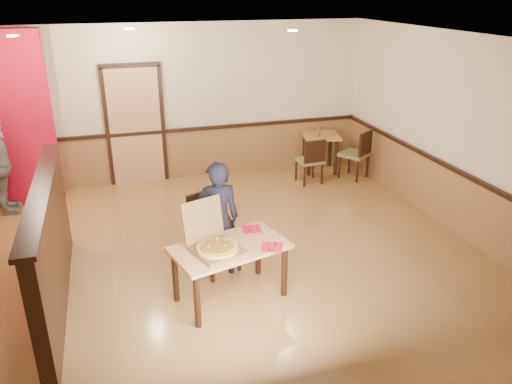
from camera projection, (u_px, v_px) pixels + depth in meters
floor at (226, 268)px, 6.44m from camera, size 7.00×7.00×0.00m
ceiling at (221, 43)px, 5.37m from camera, size 7.00×7.00×0.00m
wall_back at (179, 104)px, 9.00m from camera, size 7.00×0.00×7.00m
wall_right at (472, 141)px, 6.84m from camera, size 0.00×7.00×7.00m
wainscot_back at (182, 154)px, 9.34m from camera, size 7.00×0.04×0.90m
chair_rail_back at (181, 130)px, 9.14m from camera, size 7.00×0.06×0.06m
wainscot_right at (459, 204)px, 7.20m from camera, size 0.04×7.00×0.90m
chair_rail_right at (463, 174)px, 7.01m from camera, size 0.06×7.00×0.06m
back_door at (135, 126)px, 8.88m from camera, size 0.90×0.06×2.10m
booth_partition at (51, 246)px, 5.45m from camera, size 0.20×3.10×1.44m
spot_a at (13, 36)px, 6.35m from camera, size 0.14×0.14×0.02m
spot_b at (130, 29)px, 7.37m from camera, size 0.14×0.14×0.02m
spot_c at (293, 31)px, 7.08m from camera, size 0.14×0.14×0.02m
main_table at (230, 254)px, 5.61m from camera, size 1.42×1.03×0.68m
diner_chair at (212, 228)px, 6.25m from camera, size 0.67×0.67×1.02m
side_chair_left at (311, 159)px, 9.00m from camera, size 0.45×0.45×0.86m
side_chair_right at (358, 152)px, 9.24m from camera, size 0.64×0.64×0.93m
side_table at (320, 143)px, 9.63m from camera, size 0.81×0.81×0.73m
diner at (218, 219)px, 6.06m from camera, size 0.55×0.38×1.49m
passerby at (0, 165)px, 7.72m from camera, size 0.42×0.95×1.59m
pizza_box at (215, 245)px, 5.45m from camera, size 0.65×0.70×0.52m
pizza at (217, 248)px, 5.42m from camera, size 0.54×0.54×0.03m
napkin_near at (272, 247)px, 5.53m from camera, size 0.30×0.30×0.01m
napkin_far at (251, 229)px, 5.94m from camera, size 0.25×0.25×0.01m
condiment at (318, 132)px, 9.43m from camera, size 0.07×0.07×0.16m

